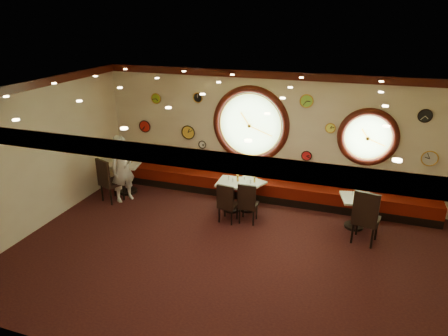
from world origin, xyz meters
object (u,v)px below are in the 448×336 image
condiment_b_bottle (238,178)px  condiment_a_bottle (131,159)px  table_a (126,174)px  chair_a (108,178)px  condiment_c_bottle (255,180)px  table_c (248,192)px  table_b (232,192)px  condiment_d_bottle (361,194)px  chair_b (227,201)px  condiment_b_pepper (233,180)px  condiment_d_pepper (361,196)px  waiter (123,169)px  condiment_c_salt (245,178)px  condiment_c_pepper (251,182)px  chair_c (248,201)px  condiment_a_pepper (125,162)px  table_d (356,209)px  condiment_b_salt (229,178)px  condiment_d_salt (353,193)px  condiment_a_salt (123,159)px  chair_d (366,214)px

condiment_b_bottle → condiment_a_bottle: bearing=178.7°
table_a → chair_a: chair_a is taller
condiment_c_bottle → table_c: bearing=-162.5°
table_b → condiment_d_bottle: bearing=2.5°
chair_a → condiment_b_bottle: (3.18, 0.64, 0.17)m
chair_b → condiment_c_bottle: bearing=69.2°
condiment_b_pepper → condiment_d_pepper: bearing=1.4°
table_a → waiter: 0.55m
condiment_c_salt → condiment_d_bottle: (2.65, -0.09, 0.03)m
table_c → chair_b: (-0.28, -0.77, 0.09)m
condiment_a_bottle → condiment_b_bottle: size_ratio=1.11×
table_a → condiment_a_bottle: bearing=21.9°
chair_a → condiment_c_bottle: bearing=33.2°
chair_b → condiment_c_salt: (0.17, 0.85, 0.23)m
condiment_c_bottle → condiment_d_bottle: condiment_d_bottle is taller
condiment_c_pepper → waiter: 3.21m
condiment_b_bottle → condiment_c_pepper: bearing=3.5°
chair_c → condiment_c_bottle: chair_c is taller
condiment_c_salt → condiment_a_pepper: 3.16m
table_d → chair_b: (-2.76, -0.71, 0.08)m
chair_c → condiment_c_salt: 0.81m
condiment_c_bottle → condiment_b_salt: bearing=-170.7°
condiment_b_pepper → condiment_d_salt: bearing=3.8°
chair_b → condiment_c_salt: 0.90m
condiment_d_pepper → condiment_c_bottle: bearing=177.4°
chair_a → condiment_a_bottle: (0.26, 0.70, 0.28)m
condiment_c_salt → condiment_d_salt: (2.48, -0.04, 0.00)m
condiment_d_salt → condiment_d_bottle: bearing=-17.6°
condiment_b_pepper → condiment_d_bottle: bearing=2.5°
condiment_b_bottle → condiment_d_bottle: bearing=1.4°
condiment_c_salt → condiment_c_pepper: bearing=-36.3°
condiment_d_bottle → condiment_a_pepper: bearing=-178.7°
condiment_a_salt → condiment_d_bottle: condiment_a_salt is taller
chair_a → chair_c: bearing=22.2°
chair_b → condiment_a_pepper: chair_b is taller
chair_b → condiment_d_salt: bearing=23.6°
condiment_a_bottle → condiment_d_pepper: bearing=-0.5°
condiment_c_pepper → condiment_b_salt: bearing=179.8°
chair_d → condiment_a_pepper: size_ratio=8.68×
table_d → condiment_b_bottle: (-2.72, -0.02, 0.37)m
condiment_a_bottle → condiment_b_bottle: bearing=-1.3°
condiment_c_salt → condiment_d_bottle: 2.65m
table_d → condiment_b_pepper: 2.84m
table_c → condiment_a_bottle: size_ratio=4.70×
condiment_c_salt → waiter: (-3.00, -0.56, 0.08)m
condiment_c_pepper → condiment_c_bottle: (0.07, 0.10, 0.02)m
table_c → condiment_d_salt: bearing=1.1°
table_b → table_d: 2.84m
waiter → chair_a: bearing=158.2°
condiment_a_pepper → waiter: size_ratio=0.05×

